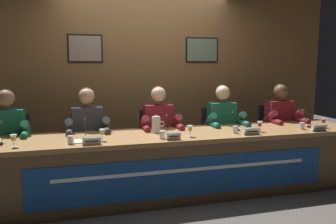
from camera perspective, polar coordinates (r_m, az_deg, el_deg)
ground_plane at (r=4.00m, az=0.00°, el=-13.92°), size 12.00×12.00×0.00m
wall_back_panelled at (r=4.96m, az=-3.89°, el=5.81°), size 5.94×0.14×2.60m
conference_table at (r=3.72m, az=0.55°, el=-7.27°), size 4.74×0.84×0.72m
chair_far_left at (r=4.39m, az=-25.45°, el=-6.61°), size 0.44×0.45×0.91m
panelist_far_left at (r=4.13m, az=-26.16°, el=-3.58°), size 0.51×0.48×1.24m
juice_glass_far_left at (r=3.47m, az=-25.26°, el=-4.18°), size 0.06×0.06×0.12m
microphone_far_left at (r=3.68m, az=-27.15°, el=-3.82°), size 0.06×0.17×0.22m
chair_left at (r=4.31m, az=-13.70°, el=-6.29°), size 0.44×0.45×0.91m
panelist_left at (r=4.06m, az=-13.75°, el=-3.19°), size 0.51×0.48×1.24m
nameplate_left at (r=3.33m, az=-13.10°, el=-4.89°), size 0.18×0.06×0.08m
juice_glass_left at (r=3.47m, az=-11.36°, el=-3.55°), size 0.06×0.06×0.12m
water_cup_left at (r=3.41m, az=-16.56°, el=-4.76°), size 0.06×0.06×0.08m
microphone_left at (r=3.59m, az=-14.16°, el=-3.45°), size 0.06×0.17×0.22m
chair_center at (r=4.42m, az=-2.05°, el=-5.71°), size 0.44×0.45×0.91m
panelist_center at (r=4.17m, az=-1.45°, el=-2.66°), size 0.51×0.48×1.24m
nameplate_center at (r=3.46m, az=0.95°, el=-4.20°), size 0.15×0.06×0.08m
juice_glass_center at (r=3.61m, az=3.84°, el=-2.95°), size 0.06×0.06×0.12m
water_cup_center at (r=3.51m, az=-0.99°, el=-4.06°), size 0.06×0.06×0.08m
microphone_center at (r=3.71m, az=0.10°, el=-2.81°), size 0.06×0.17×0.22m
chair_right at (r=4.69m, az=8.61°, el=-4.98°), size 0.44×0.45×0.91m
panelist_right at (r=4.46m, az=9.71°, el=-2.06°), size 0.51×0.48×1.24m
nameplate_right at (r=3.83m, az=14.32°, el=-3.24°), size 0.20×0.06×0.08m
juice_glass_right at (r=4.02m, az=15.65°, el=-2.11°), size 0.06×0.06×0.12m
water_cup_right at (r=3.87m, az=11.62°, el=-3.09°), size 0.06×0.06×0.08m
microphone_right at (r=4.05m, az=11.67°, el=-2.07°), size 0.06×0.17×0.22m
chair_far_right at (r=5.11m, az=17.79°, el=-4.20°), size 0.44×0.45×0.91m
panelist_far_right at (r=4.90m, az=19.20°, el=-1.50°), size 0.51×0.48×1.24m
nameplate_far_right at (r=4.31m, az=24.77°, el=-2.50°), size 0.19×0.06×0.08m
juice_glass_far_right at (r=4.55m, az=25.41°, el=-1.43°), size 0.06×0.06×0.12m
water_cup_far_right at (r=4.34m, az=22.26°, el=-2.31°), size 0.06×0.06×0.08m
microphone_far_right at (r=4.54m, az=23.08°, el=-1.47°), size 0.06×0.17×0.22m
water_pitcher_central at (r=3.82m, az=-2.05°, el=-2.19°), size 0.15×0.10×0.21m
document_stack_left at (r=3.49m, az=-14.44°, el=-4.92°), size 0.21×0.16×0.01m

